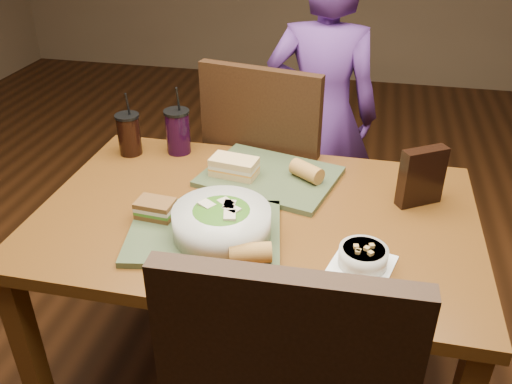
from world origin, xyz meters
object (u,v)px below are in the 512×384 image
(dining_table, at_px, (256,237))
(tray_near, at_px, (205,232))
(diner, at_px, (321,116))
(chip_bag, at_px, (422,177))
(tray_far, at_px, (270,177))
(cup_berry, at_px, (178,131))
(sandwich_near, at_px, (155,209))
(baguette_near, at_px, (250,253))
(sandwich_far, at_px, (234,167))
(cup_cola, at_px, (129,134))
(salad_bowl, at_px, (222,220))
(soup_bowl, at_px, (363,256))
(chair_far, at_px, (265,173))
(baguette_far, at_px, (307,171))

(dining_table, xyz_separation_m, tray_near, (-0.12, -0.14, 0.10))
(diner, xyz_separation_m, chip_bag, (0.38, -0.77, 0.15))
(tray_far, height_order, cup_berry, cup_berry)
(sandwich_near, bearing_deg, cup_berry, 100.99)
(tray_near, xyz_separation_m, baguette_near, (0.16, -0.11, 0.04))
(cup_berry, bearing_deg, sandwich_far, -32.62)
(baguette_near, distance_m, cup_cola, 0.79)
(tray_far, distance_m, salad_bowl, 0.37)
(tray_near, relative_size, cup_cola, 1.81)
(soup_bowl, height_order, sandwich_far, sandwich_far)
(baguette_near, xyz_separation_m, chip_bag, (0.43, 0.42, 0.05))
(chair_far, xyz_separation_m, soup_bowl, (0.40, -0.74, 0.19))
(diner, distance_m, cup_cola, 0.90)
(salad_bowl, relative_size, soup_bowl, 1.44)
(tray_far, relative_size, sandwich_far, 2.61)
(baguette_far, bearing_deg, chip_bag, -7.42)
(tray_far, xyz_separation_m, chip_bag, (0.47, -0.05, 0.08))
(cup_berry, bearing_deg, diner, 52.53)
(diner, bearing_deg, salad_bowl, 80.82)
(soup_bowl, xyz_separation_m, chip_bag, (0.15, 0.35, 0.06))
(dining_table, distance_m, baguette_far, 0.27)
(sandwich_near, relative_size, sandwich_far, 0.70)
(tray_far, distance_m, chip_bag, 0.48)
(cup_berry, bearing_deg, tray_near, -63.18)
(chair_far, bearing_deg, baguette_near, -81.26)
(diner, relative_size, sandwich_far, 8.57)
(baguette_far, xyz_separation_m, cup_cola, (-0.65, 0.09, 0.03))
(chair_far, height_order, baguette_near, chair_far)
(tray_near, distance_m, cup_berry, 0.54)
(dining_table, distance_m, sandwich_far, 0.25)
(cup_cola, bearing_deg, chip_bag, -7.46)
(soup_bowl, xyz_separation_m, baguette_near, (-0.28, -0.07, 0.02))
(chip_bag, bearing_deg, salad_bowl, 178.15)
(tray_near, relative_size, soup_bowl, 2.25)
(salad_bowl, distance_m, soup_bowl, 0.39)
(chip_bag, bearing_deg, cup_berry, 135.49)
(dining_table, xyz_separation_m, chip_bag, (0.47, 0.16, 0.18))
(tray_near, bearing_deg, sandwich_far, 89.47)
(diner, height_order, cup_cola, diner)
(salad_bowl, distance_m, sandwich_near, 0.22)
(diner, height_order, soup_bowl, diner)
(chair_far, bearing_deg, sandwich_near, -106.23)
(dining_table, bearing_deg, soup_bowl, -30.60)
(salad_bowl, distance_m, baguette_near, 0.15)
(tray_far, relative_size, chip_bag, 2.30)
(dining_table, xyz_separation_m, cup_berry, (-0.36, 0.34, 0.17))
(dining_table, xyz_separation_m, diner, (0.10, 0.93, 0.03))
(soup_bowl, bearing_deg, tray_near, 173.88)
(sandwich_far, xyz_separation_m, baguette_far, (0.24, 0.02, -0.00))
(cup_cola, bearing_deg, salad_bowl, -43.87)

